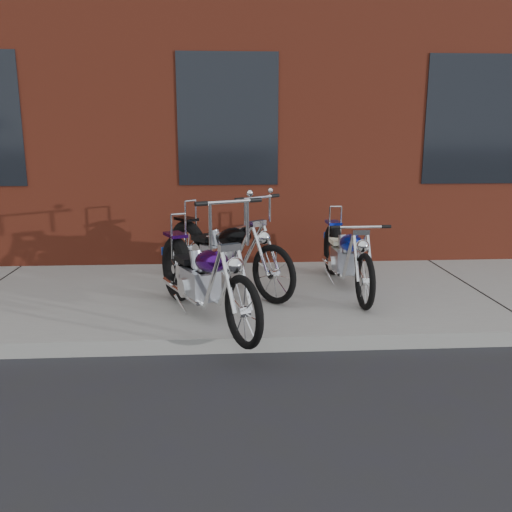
{
  "coord_description": "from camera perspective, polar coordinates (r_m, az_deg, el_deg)",
  "views": [
    {
      "loc": [
        -0.09,
        -4.75,
        2.02
      ],
      "look_at": [
        0.25,
        0.8,
        0.75
      ],
      "focal_mm": 38.0,
      "sensor_mm": 36.0,
      "label": 1
    }
  ],
  "objects": [
    {
      "name": "ground",
      "position": [
        5.17,
        -2.3,
        -10.22
      ],
      "size": [
        120.0,
        120.0,
        0.0
      ],
      "primitive_type": "plane",
      "color": "#222228",
      "rests_on": "ground"
    },
    {
      "name": "sidewalk",
      "position": [
        6.55,
        -2.61,
        -4.47
      ],
      "size": [
        22.0,
        3.0,
        0.15
      ],
      "primitive_type": "cube",
      "color": "gray",
      "rests_on": "ground"
    },
    {
      "name": "building_brick",
      "position": [
        12.91,
        -3.34,
        21.63
      ],
      "size": [
        22.0,
        10.0,
        8.0
      ],
      "primitive_type": "cube",
      "color": "maroon",
      "rests_on": "ground"
    },
    {
      "name": "chopper_purple",
      "position": [
        5.52,
        -5.54,
        -2.52
      ],
      "size": [
        1.09,
        2.14,
        1.3
      ],
      "rotation": [
        0.0,
        0.0,
        -1.13
      ],
      "color": "black",
      "rests_on": "sidewalk"
    },
    {
      "name": "chopper_blue",
      "position": [
        6.68,
        9.48,
        -0.18
      ],
      "size": [
        0.53,
        2.15,
        0.93
      ],
      "rotation": [
        0.0,
        0.0,
        -1.54
      ],
      "color": "black",
      "rests_on": "sidewalk"
    },
    {
      "name": "chopper_third",
      "position": [
        6.64,
        -3.42,
        0.21
      ],
      "size": [
        1.56,
        1.89,
        1.19
      ],
      "rotation": [
        0.0,
        0.0,
        -0.89
      ],
      "color": "black",
      "rests_on": "sidewalk"
    }
  ]
}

